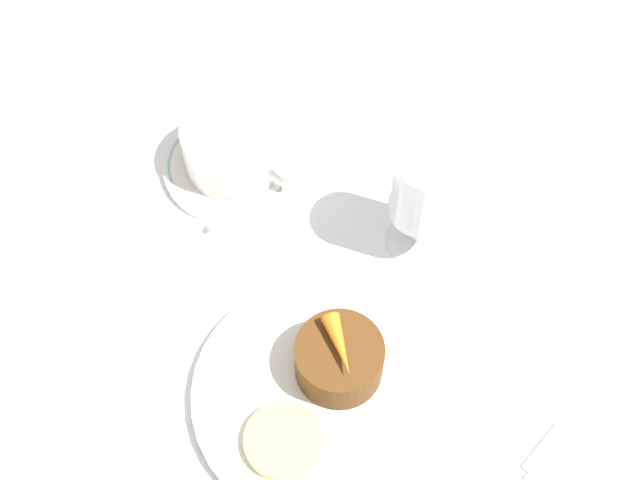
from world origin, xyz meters
TOP-DOWN VIEW (x-y plane):
  - ground_plane at (0.00, 0.00)m, footprint 3.00×3.00m
  - dinner_plate at (0.01, -0.06)m, footprint 0.22×0.22m
  - saucer at (-0.20, 0.10)m, footprint 0.13×0.13m
  - coffee_cup at (-0.20, 0.10)m, footprint 0.12×0.10m
  - spoon at (-0.16, 0.10)m, footprint 0.02×0.12m
  - wine_glass at (-0.00, 0.13)m, footprint 0.06×0.06m
  - dessert_cake at (0.01, -0.03)m, footprint 0.08×0.08m
  - carrot_garnish at (0.01, -0.03)m, footprint 0.05×0.05m
  - pineapple_slice at (0.01, -0.11)m, footprint 0.07×0.07m

SIDE VIEW (x-z plane):
  - ground_plane at x=0.00m, z-range 0.00..0.00m
  - saucer at x=-0.20m, z-range 0.00..0.01m
  - dinner_plate at x=0.01m, z-range 0.00..0.02m
  - spoon at x=-0.16m, z-range 0.01..0.01m
  - pineapple_slice at x=0.01m, z-range 0.01..0.02m
  - dessert_cake at x=0.01m, z-range 0.01..0.05m
  - coffee_cup at x=-0.20m, z-range 0.01..0.06m
  - carrot_garnish at x=0.01m, z-range 0.05..0.07m
  - wine_glass at x=0.00m, z-range 0.02..0.15m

